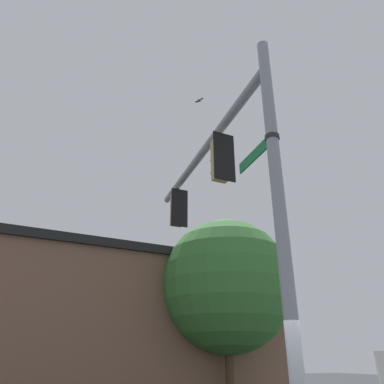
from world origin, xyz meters
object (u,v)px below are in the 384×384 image
at_px(traffic_light_nearest_pole, 220,160).
at_px(street_name_sign, 260,149).
at_px(traffic_light_mid_inner, 177,209).
at_px(bird_flying, 199,101).

bearing_deg(traffic_light_nearest_pole, street_name_sign, -95.62).
bearing_deg(traffic_light_mid_inner, traffic_light_nearest_pole, -95.69).
xyz_separation_m(traffic_light_mid_inner, bird_flying, (0.67, -0.29, 4.20)).
relative_size(traffic_light_nearest_pole, bird_flying, 4.71).
distance_m(traffic_light_nearest_pole, bird_flying, 5.29).
xyz_separation_m(traffic_light_mid_inner, street_name_sign, (-0.51, -5.13, -0.72)).
xyz_separation_m(traffic_light_nearest_pole, bird_flying, (1.00, 3.05, 4.20)).
bearing_deg(bird_flying, traffic_light_mid_inner, 156.42).
xyz_separation_m(traffic_light_nearest_pole, street_name_sign, (-0.18, -1.78, -0.72)).
distance_m(traffic_light_nearest_pole, traffic_light_mid_inner, 3.36).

